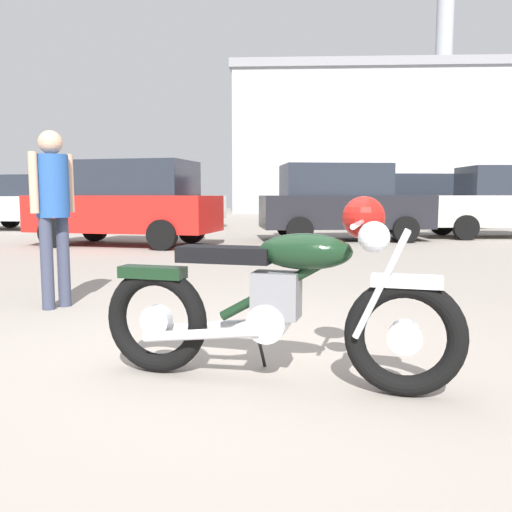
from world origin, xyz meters
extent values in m
plane|color=gray|center=(0.00, 0.00, 0.00)|extent=(80.00, 80.00, 0.00)
torus|color=black|center=(1.06, -0.52, 0.32)|extent=(0.65, 0.22, 0.64)
cylinder|color=silver|center=(1.06, -0.52, 0.32)|extent=(0.19, 0.11, 0.18)
torus|color=black|center=(-0.35, -0.25, 0.32)|extent=(0.65, 0.22, 0.64)
cylinder|color=silver|center=(-0.35, -0.25, 0.32)|extent=(0.19, 0.11, 0.18)
cube|color=silver|center=(1.06, -0.52, 0.62)|extent=(0.38, 0.19, 0.06)
cube|color=black|center=(-0.37, -0.25, 0.61)|extent=(0.42, 0.20, 0.07)
cylinder|color=silver|center=(0.95, -0.42, 0.60)|extent=(0.29, 0.09, 0.58)
cylinder|color=silver|center=(0.93, -0.57, 0.60)|extent=(0.29, 0.09, 0.58)
sphere|color=silver|center=(0.90, -0.48, 0.85)|extent=(0.17, 0.17, 0.17)
cylinder|color=silver|center=(0.82, -0.47, 0.92)|extent=(0.14, 0.61, 0.03)
sphere|color=#B21914|center=(0.87, -0.17, 0.94)|extent=(0.25, 0.25, 0.25)
cylinder|color=black|center=(0.42, -0.40, 0.58)|extent=(0.75, 0.19, 0.47)
ellipsoid|color=black|center=(0.53, -0.42, 0.76)|extent=(0.55, 0.31, 0.20)
cube|color=black|center=(0.08, -0.33, 0.73)|extent=(0.57, 0.29, 0.09)
cube|color=slate|center=(0.38, -0.39, 0.51)|extent=(0.29, 0.22, 0.26)
cylinder|color=silver|center=(0.34, -0.38, 0.36)|extent=(0.25, 0.24, 0.22)
cylinder|color=silver|center=(-0.02, -0.21, 0.28)|extent=(0.70, 0.19, 0.14)
cylinder|color=silver|center=(-0.06, -0.41, 0.28)|extent=(0.70, 0.19, 0.14)
cylinder|color=black|center=(0.27, -0.20, 0.16)|extent=(0.06, 0.24, 0.33)
cylinder|color=#383D51|center=(-1.78, 1.56, 0.43)|extent=(0.12, 0.12, 0.86)
cylinder|color=#383D51|center=(-1.87, 1.41, 0.43)|extent=(0.12, 0.12, 0.86)
cylinder|color=#234C93|center=(-1.82, 1.49, 1.15)|extent=(0.30, 0.30, 0.58)
cylinder|color=tan|center=(-1.73, 1.65, 1.18)|extent=(0.08, 0.08, 0.55)
cylinder|color=tan|center=(-1.91, 1.32, 1.18)|extent=(0.08, 0.08, 0.55)
sphere|color=tan|center=(-1.82, 1.49, 1.55)|extent=(0.22, 0.22, 0.22)
cylinder|color=black|center=(-4.64, 7.19, 0.30)|extent=(0.62, 0.27, 0.60)
cylinder|color=black|center=(-4.41, 8.82, 0.30)|extent=(0.62, 0.27, 0.60)
cylinder|color=black|center=(-2.27, 6.85, 0.30)|extent=(0.62, 0.27, 0.60)
cylinder|color=black|center=(-2.04, 8.48, 0.30)|extent=(0.62, 0.27, 0.60)
cube|color=red|center=(-3.34, 7.84, 0.68)|extent=(4.09, 2.17, 0.76)
cube|color=#232833|center=(-3.09, 7.80, 1.42)|extent=(2.59, 1.84, 0.72)
cylinder|color=black|center=(-6.49, 13.27, 0.31)|extent=(0.63, 0.25, 0.62)
cylinder|color=black|center=(-6.64, 11.55, 0.31)|extent=(0.63, 0.25, 0.62)
cylinder|color=black|center=(-9.18, 13.50, 0.31)|extent=(0.63, 0.25, 0.62)
cube|color=silver|center=(-7.91, 12.53, 0.67)|extent=(4.33, 2.07, 0.72)
cube|color=#232833|center=(-7.91, 12.53, 1.35)|extent=(2.13, 1.73, 0.64)
cylinder|color=black|center=(2.43, 10.59, 0.30)|extent=(0.62, 0.30, 0.60)
cylinder|color=black|center=(2.73, 8.98, 0.30)|extent=(0.62, 0.30, 0.60)
cylinder|color=black|center=(0.07, 10.15, 0.30)|extent=(0.62, 0.30, 0.60)
cylinder|color=black|center=(0.37, 8.54, 0.30)|extent=(0.62, 0.30, 0.60)
cube|color=black|center=(1.40, 9.56, 0.68)|extent=(4.14, 2.33, 0.76)
cube|color=#232833|center=(1.15, 9.52, 1.42)|extent=(2.64, 1.94, 0.72)
cylinder|color=black|center=(2.55, 13.68, 0.32)|extent=(0.66, 0.31, 0.64)
cylinder|color=black|center=(2.27, 15.42, 0.32)|extent=(0.66, 0.31, 0.64)
cylinder|color=black|center=(5.51, 14.14, 0.32)|extent=(0.66, 0.31, 0.64)
cylinder|color=black|center=(5.24, 15.88, 0.32)|extent=(0.66, 0.31, 0.64)
cube|color=black|center=(3.89, 14.78, 0.69)|extent=(4.92, 2.47, 0.74)
cube|color=#232833|center=(4.19, 14.83, 1.40)|extent=(3.71, 2.12, 0.68)
cylinder|color=black|center=(4.30, 9.90, 0.30)|extent=(0.62, 0.25, 0.60)
cylinder|color=black|center=(4.13, 11.53, 0.30)|extent=(0.62, 0.25, 0.60)
cube|color=beige|center=(5.41, 10.84, 0.68)|extent=(4.05, 2.03, 0.76)
cylinder|color=black|center=(-2.99, 15.01, 0.30)|extent=(0.60, 0.20, 0.60)
cylinder|color=black|center=(-2.97, 13.37, 0.30)|extent=(0.60, 0.20, 0.60)
cylinder|color=black|center=(-5.39, 14.99, 0.30)|extent=(0.60, 0.20, 0.60)
cylinder|color=black|center=(-5.37, 13.35, 0.30)|extent=(0.60, 0.20, 0.60)
cube|color=beige|center=(-4.18, 14.18, 0.68)|extent=(3.91, 1.68, 0.76)
cube|color=#232833|center=(-4.43, 14.18, 1.42)|extent=(2.41, 1.54, 0.72)
cube|color=#9EA0A8|center=(4.85, 34.16, 4.12)|extent=(18.50, 12.79, 8.25)
cube|color=gray|center=(4.85, 34.16, 8.50)|extent=(18.82, 13.11, 0.50)
cylinder|color=#9EA0A8|center=(9.33, 34.38, 12.91)|extent=(1.10, 1.10, 9.33)
camera|label=1|loc=(0.55, -3.36, 1.07)|focal=37.89mm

